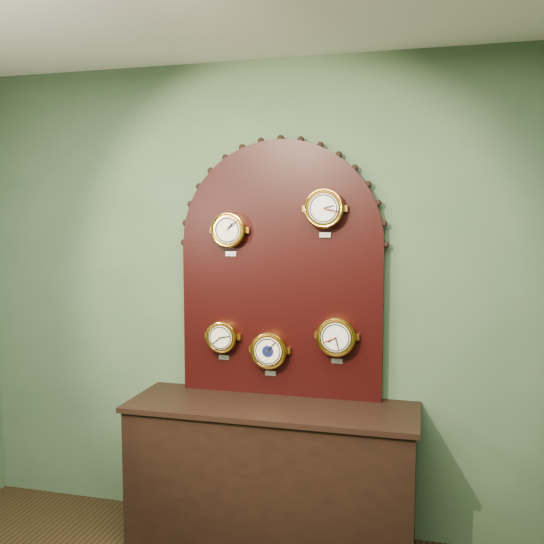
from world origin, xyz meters
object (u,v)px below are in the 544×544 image
(shop_counter, at_px, (271,478))
(tide_clock, at_px, (336,337))
(arabic_clock, at_px, (324,209))
(hygrometer, at_px, (222,337))
(display_board, at_px, (280,261))
(roman_clock, at_px, (229,230))
(barometer, at_px, (269,350))

(shop_counter, height_order, tide_clock, tide_clock)
(arabic_clock, height_order, hygrometer, arabic_clock)
(display_board, xyz_separation_m, tide_clock, (0.34, -0.07, -0.42))
(roman_clock, bearing_deg, barometer, -0.10)
(arabic_clock, bearing_deg, tide_clock, -0.01)
(shop_counter, height_order, barometer, barometer)
(barometer, bearing_deg, display_board, 52.29)
(arabic_clock, distance_m, barometer, 0.89)
(hygrometer, distance_m, barometer, 0.30)
(barometer, bearing_deg, arabic_clock, -0.00)
(roman_clock, bearing_deg, shop_counter, -27.54)
(shop_counter, bearing_deg, hygrometer, 155.75)
(shop_counter, relative_size, display_board, 1.05)
(roman_clock, relative_size, arabic_clock, 0.94)
(shop_counter, relative_size, tide_clock, 5.80)
(roman_clock, relative_size, tide_clock, 0.94)
(hygrometer, xyz_separation_m, barometer, (0.29, -0.00, -0.07))
(roman_clock, distance_m, arabic_clock, 0.58)
(shop_counter, distance_m, arabic_clock, 1.56)
(arabic_clock, xyz_separation_m, tide_clock, (0.08, -0.00, -0.72))
(arabic_clock, xyz_separation_m, barometer, (-0.32, 0.00, -0.83))
(shop_counter, height_order, roman_clock, roman_clock)
(hygrometer, xyz_separation_m, tide_clock, (0.69, -0.00, 0.04))
(display_board, relative_size, hygrometer, 6.31)
(shop_counter, xyz_separation_m, barometer, (-0.05, 0.15, 0.71))
(barometer, bearing_deg, hygrometer, 179.82)
(roman_clock, xyz_separation_m, tide_clock, (0.64, -0.00, -0.60))
(roman_clock, height_order, barometer, roman_clock)
(roman_clock, relative_size, hygrometer, 1.07)
(display_board, height_order, barometer, display_board)
(barometer, relative_size, tide_clock, 0.98)
(shop_counter, relative_size, hygrometer, 6.60)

